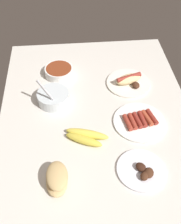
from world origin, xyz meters
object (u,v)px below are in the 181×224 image
Objects in this scene: plate_grilled_meat at (142,170)px; bowl_coleslaw at (53,97)px; bowl_chili at (59,71)px; plate_sausages at (140,121)px; bread_stack at (57,179)px; plate_hotdog_assembled at (129,81)px; banana_bunch at (86,136)px.

bowl_coleslaw is at bearing -140.69° from plate_grilled_meat.
plate_grilled_meat is at bearing 26.89° from bowl_chili.
bowl_coleslaw reaches higher than plate_sausages.
plate_grilled_meat is at bearing 94.10° from bread_stack.
plate_sausages is 1.06× the size of plate_hotdog_assembled.
bowl_coleslaw is 44.57cm from bread_stack.
bowl_chili is 0.78× the size of plate_grilled_meat.
bread_stack is (54.01, -37.20, 1.72)cm from plate_hotdog_assembled.
bowl_coleslaw is at bearing -76.28° from plate_hotdog_assembled.
bread_stack is (27.36, -37.35, 2.62)cm from plate_sausages.
bowl_coleslaw reaches higher than bread_stack.
plate_grilled_meat is at bearing -4.71° from plate_hotdog_assembled.
bowl_chili is at bearing -153.11° from plate_grilled_meat.
bowl_chili is 64.72cm from bread_stack.
plate_hotdog_assembled reaches higher than bowl_chili.
bowl_coleslaw is (-17.18, -38.93, 2.10)cm from plate_sausages.
plate_hotdog_assembled is 1.17× the size of plate_grilled_meat.
plate_hotdog_assembled is at bearing 73.41° from bowl_chili.
bowl_coleslaw is 1.16× the size of bread_stack.
banana_bunch reaches higher than plate_sausages.
bowl_chili is at bearing -106.59° from plate_hotdog_assembled.
plate_grilled_meat is at bearing 49.24° from banana_bunch.
plate_sausages is 26.66cm from plate_hotdog_assembled.
bowl_coleslaw is (9.47, -38.78, 1.20)cm from plate_hotdog_assembled.
plate_hotdog_assembled is (-26.64, -0.15, 0.90)cm from plate_sausages.
bread_stack is at bearing -34.56° from plate_hotdog_assembled.
plate_sausages is at bearing 43.97° from bowl_chili.
bowl_chili is (-44.48, -10.90, 0.75)cm from banana_bunch.
plate_sausages is 1.22× the size of banana_bunch.
plate_hotdog_assembled is 37.43cm from bowl_chili.
bread_stack reaches higher than plate_grilled_meat.
bread_stack reaches higher than banana_bunch.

